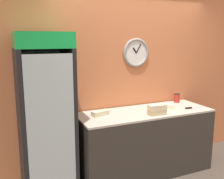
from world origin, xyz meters
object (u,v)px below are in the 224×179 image
at_px(sandwich_stack_bottom, 157,112).
at_px(sandwich_flat_right, 100,113).
at_px(sandwich_stack_middle, 157,107).
at_px(sandwich_flat_left, 166,106).
at_px(beverage_cooler, 45,110).
at_px(chefs_knife, 192,108).
at_px(condiment_jar, 177,98).

height_order(sandwich_stack_bottom, sandwich_flat_right, sandwich_stack_bottom).
bearing_deg(sandwich_stack_middle, sandwich_flat_left, 35.97).
relative_size(beverage_cooler, chefs_knife, 6.58).
distance_m(sandwich_stack_bottom, condiment_jar, 0.82).
bearing_deg(chefs_knife, sandwich_stack_bottom, -174.77).
xyz_separation_m(sandwich_flat_left, sandwich_flat_right, (-1.01, 0.06, 0.00)).
height_order(sandwich_stack_bottom, chefs_knife, sandwich_stack_bottom).
bearing_deg(sandwich_flat_right, beverage_cooler, 178.88).
bearing_deg(sandwich_flat_right, sandwich_flat_left, -3.42).
xyz_separation_m(sandwich_flat_right, chefs_knife, (1.36, -0.21, -0.03)).
distance_m(beverage_cooler, sandwich_flat_right, 0.73).
height_order(sandwich_stack_bottom, condiment_jar, condiment_jar).
xyz_separation_m(beverage_cooler, sandwich_stack_middle, (1.43, -0.29, -0.05)).
xyz_separation_m(sandwich_stack_middle, sandwich_flat_right, (-0.71, 0.27, -0.07)).
distance_m(beverage_cooler, chefs_knife, 2.10).
relative_size(sandwich_stack_bottom, sandwich_flat_left, 0.90).
bearing_deg(sandwich_stack_bottom, sandwich_flat_right, 158.93).
bearing_deg(sandwich_stack_middle, beverage_cooler, 168.62).
relative_size(sandwich_stack_middle, condiment_jar, 1.70).
bearing_deg(sandwich_stack_middle, sandwich_stack_bottom, 0.00).
distance_m(beverage_cooler, sandwich_stack_middle, 1.46).
bearing_deg(sandwich_flat_left, sandwich_stack_bottom, -144.03).
xyz_separation_m(sandwich_stack_bottom, condiment_jar, (0.68, 0.46, 0.04)).
height_order(sandwich_stack_bottom, sandwich_flat_left, sandwich_stack_bottom).
relative_size(sandwich_stack_bottom, sandwich_flat_right, 0.96).
bearing_deg(sandwich_flat_right, chefs_knife, -8.94).
bearing_deg(sandwich_flat_right, sandwich_stack_middle, -21.07).
height_order(sandwich_stack_middle, sandwich_flat_right, sandwich_stack_middle).
relative_size(sandwich_flat_left, sandwich_flat_right, 1.07).
xyz_separation_m(sandwich_stack_bottom, sandwich_flat_right, (-0.71, 0.27, -0.00)).
bearing_deg(condiment_jar, beverage_cooler, -175.39).
height_order(beverage_cooler, condiment_jar, beverage_cooler).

